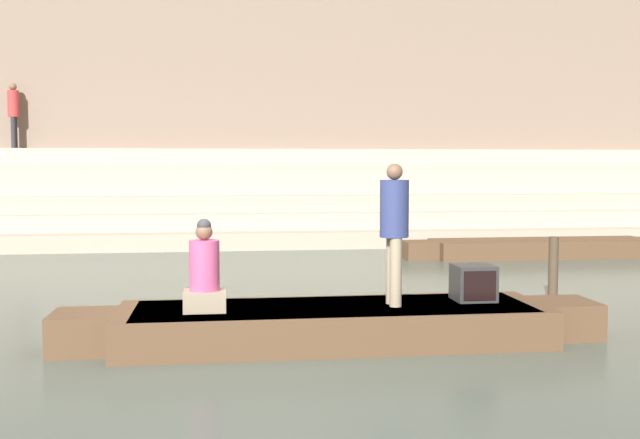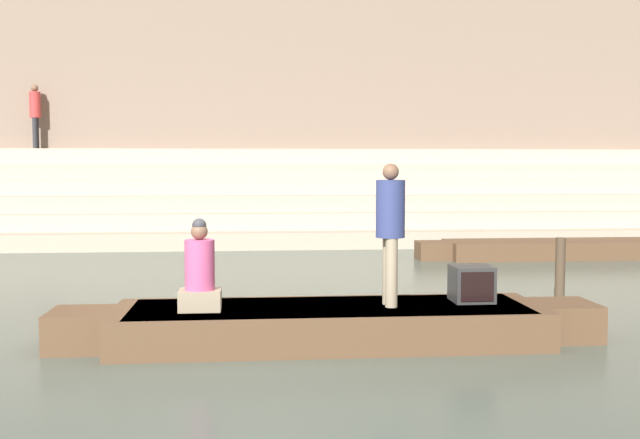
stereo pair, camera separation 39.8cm
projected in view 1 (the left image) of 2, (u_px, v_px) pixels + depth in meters
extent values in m
plane|color=#47544C|center=(226.00, 343.00, 8.51)|extent=(120.00, 120.00, 0.00)
cube|color=tan|center=(223.00, 235.00, 19.62)|extent=(36.00, 4.07, 0.42)
cube|color=#B2A28D|center=(222.00, 218.00, 19.93)|extent=(36.00, 3.39, 0.42)
cube|color=tan|center=(222.00, 202.00, 20.24)|extent=(36.00, 2.71, 0.42)
cube|color=#B2A28D|center=(222.00, 186.00, 20.54)|extent=(36.00, 2.04, 0.42)
cube|color=tan|center=(222.00, 171.00, 20.85)|extent=(36.00, 1.36, 0.42)
cube|color=#B2A28D|center=(222.00, 156.00, 21.15)|extent=(36.00, 0.68, 0.42)
cube|color=#7F6B5B|center=(221.00, 95.00, 21.95)|extent=(34.20, 1.20, 8.16)
cube|color=#4C4037|center=(222.00, 225.00, 21.61)|extent=(34.20, 0.12, 0.60)
cube|color=brown|center=(334.00, 325.00, 8.48)|extent=(4.84, 1.39, 0.43)
cube|color=tan|center=(334.00, 308.00, 8.46)|extent=(4.45, 1.29, 0.05)
cube|color=brown|center=(564.00, 318.00, 8.84)|extent=(0.68, 0.77, 0.43)
cube|color=brown|center=(83.00, 332.00, 8.11)|extent=(0.68, 0.77, 0.43)
cylinder|color=olive|center=(266.00, 304.00, 9.16)|extent=(2.26, 0.04, 0.04)
cylinder|color=gray|center=(392.00, 270.00, 8.60)|extent=(0.14, 0.14, 0.78)
cylinder|color=gray|center=(396.00, 272.00, 8.42)|extent=(0.14, 0.14, 0.78)
cylinder|color=navy|center=(394.00, 209.00, 8.46)|extent=(0.33, 0.33, 0.65)
sphere|color=brown|center=(395.00, 172.00, 8.43)|extent=(0.19, 0.19, 0.19)
cube|color=gray|center=(205.00, 301.00, 8.17)|extent=(0.46, 0.36, 0.23)
cylinder|color=#C64C7F|center=(204.00, 265.00, 8.15)|extent=(0.33, 0.33, 0.55)
sphere|color=brown|center=(204.00, 232.00, 8.12)|extent=(0.19, 0.19, 0.19)
sphere|color=#333338|center=(204.00, 226.00, 8.12)|extent=(0.16, 0.16, 0.16)
cube|color=#2D2D2D|center=(473.00, 283.00, 8.83)|extent=(0.46, 0.44, 0.42)
cube|color=black|center=(480.00, 286.00, 8.60)|extent=(0.38, 0.02, 0.34)
cube|color=brown|center=(542.00, 248.00, 16.55)|extent=(4.86, 1.23, 0.39)
cube|color=#2D2D2D|center=(542.00, 241.00, 16.54)|extent=(4.47, 1.13, 0.05)
cube|color=brown|center=(420.00, 250.00, 16.18)|extent=(0.68, 0.68, 0.39)
cylinder|color=#473828|center=(553.00, 269.00, 11.04)|extent=(0.14, 0.14, 0.97)
cylinder|color=#28282D|center=(15.00, 133.00, 20.45)|extent=(0.13, 0.13, 0.85)
cylinder|color=#28282D|center=(13.00, 132.00, 20.29)|extent=(0.13, 0.13, 0.85)
cylinder|color=#B23333|center=(13.00, 104.00, 20.31)|extent=(0.30, 0.30, 0.71)
sphere|color=brown|center=(13.00, 87.00, 20.28)|extent=(0.20, 0.20, 0.20)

